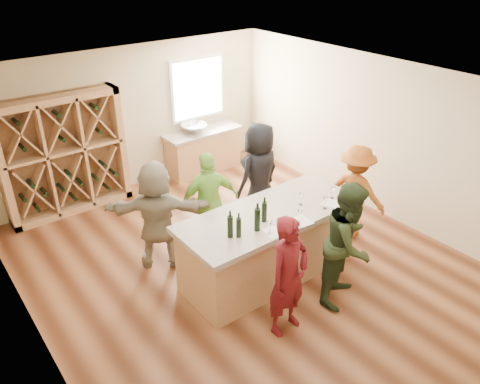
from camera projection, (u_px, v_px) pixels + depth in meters
floor at (243, 265)px, 7.38m from camera, size 6.00×7.00×0.10m
ceiling at (243, 84)px, 6.01m from camera, size 6.00×7.00×0.10m
wall_back at (132, 118)px, 9.17m from camera, size 6.00×0.10×2.80m
wall_left at (21, 263)px, 5.06m from camera, size 0.10×7.00×2.80m
wall_right at (378, 136)px, 8.33m from camera, size 0.10×7.00×2.80m
window_frame at (198, 88)px, 9.75m from camera, size 1.30×0.06×1.30m
window_pane at (198, 89)px, 9.73m from camera, size 1.18×0.01×1.18m
wine_rack at (64, 156)px, 8.31m from camera, size 2.20×0.45×2.20m
back_counter_base at (203, 152)px, 10.14m from camera, size 1.60×0.58×0.86m
back_counter_top at (202, 132)px, 9.92m from camera, size 1.70×0.62×0.06m
sink at (194, 128)px, 9.75m from camera, size 0.54×0.54×0.19m
faucet at (189, 124)px, 9.85m from camera, size 0.02×0.02×0.30m
tasting_counter_base at (269, 246)px, 6.90m from camera, size 2.60×1.00×1.00m
tasting_counter_top at (270, 215)px, 6.64m from camera, size 2.72×1.12×0.08m
wine_bottle_a at (230, 227)px, 6.00m from camera, size 0.09×0.09×0.31m
wine_bottle_b at (239, 228)px, 6.01m from camera, size 0.08×0.08×0.28m
wine_bottle_d at (257, 220)px, 6.14m from camera, size 0.09×0.09×0.33m
wine_bottle_e at (264, 212)px, 6.34m from camera, size 0.09×0.09×0.29m
wine_glass_a at (270, 227)px, 6.10m from camera, size 0.09×0.09×0.19m
wine_glass_b at (300, 216)px, 6.35m from camera, size 0.08×0.08×0.18m
wine_glass_c at (325, 203)px, 6.67m from camera, size 0.09×0.09×0.19m
wine_glass_d at (301, 199)px, 6.77m from camera, size 0.07×0.07×0.18m
wine_glass_e at (332, 193)px, 6.94m from camera, size 0.07×0.07×0.18m
tasting_menu_a at (273, 232)px, 6.17m from camera, size 0.25×0.30×0.00m
tasting_menu_b at (302, 221)px, 6.42m from camera, size 0.24×0.30×0.00m
tasting_menu_c at (334, 204)px, 6.83m from camera, size 0.35×0.40×0.00m
person_near_left at (288, 276)px, 5.75m from camera, size 0.65×0.50×1.66m
person_near_right at (349, 243)px, 6.27m from camera, size 0.99×0.77×1.79m
person_server at (355, 192)px, 7.73m from camera, size 0.80×1.15×1.62m
person_far_mid at (209, 201)px, 7.40m from camera, size 1.07×0.73×1.66m
person_far_right at (259, 174)px, 8.05m from camera, size 0.98×0.71×1.84m
person_far_left at (157, 215)px, 6.97m from camera, size 1.65×1.37×1.73m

